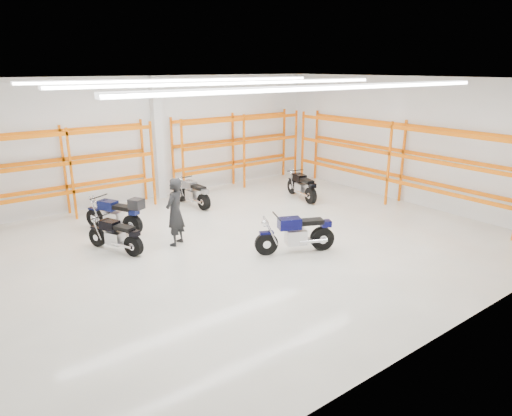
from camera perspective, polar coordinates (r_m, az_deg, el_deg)
ground at (r=13.16m, az=-0.61°, el=-4.18°), size 14.00×14.00×0.00m
room_shell at (r=12.36m, az=-0.72°, el=10.16°), size 14.02×12.02×4.51m
motorcycle_main at (r=12.30m, az=5.34°, el=-3.28°), size 2.09×1.10×1.09m
motorcycle_back_a at (r=12.85m, az=-17.01°, el=-3.40°), size 0.94×1.81×0.94m
motorcycle_back_b at (r=14.34m, az=-16.92°, el=-0.82°), size 1.22×2.06×1.13m
motorcycle_back_c at (r=16.46m, az=-7.81°, el=1.77°), size 0.66×1.99×0.98m
motorcycle_back_d at (r=17.26m, az=5.81°, el=2.62°), size 0.83×2.04×1.01m
standing_man at (r=12.83m, az=-10.09°, el=-0.49°), size 0.84×0.77×1.92m
structural_column at (r=17.47m, az=-12.17°, el=8.46°), size 0.32×0.32×4.50m
pallet_racking_back_left at (r=16.11m, az=-22.56°, el=5.12°), size 5.67×0.87×3.00m
pallet_racking_back_right at (r=18.92m, az=-2.21°, el=8.06°), size 5.67×0.87×3.00m
pallet_racking_side at (r=17.18m, az=17.16°, el=6.46°), size 0.87×9.07×3.00m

